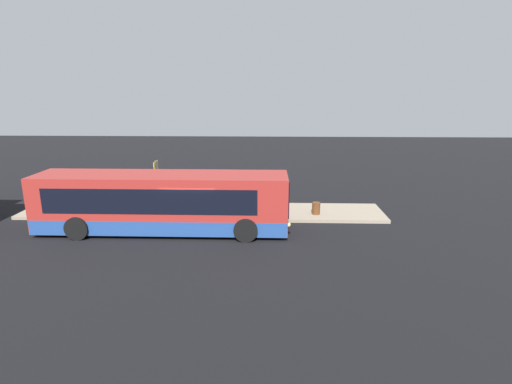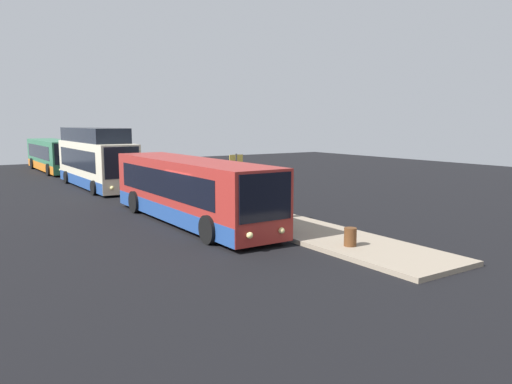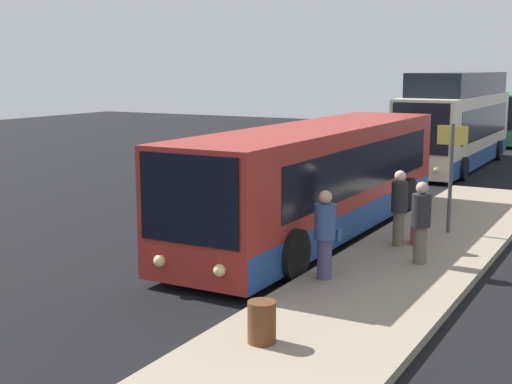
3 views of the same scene
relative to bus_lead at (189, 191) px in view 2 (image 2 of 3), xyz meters
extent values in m
plane|color=black|center=(1.48, -0.14, -1.43)|extent=(80.00, 80.00, 0.00)
cube|color=gray|center=(1.48, 3.02, -1.34)|extent=(20.00, 3.13, 0.17)
cube|color=maroon|center=(0.05, 0.00, 0.10)|extent=(11.97, 2.48, 2.66)
cube|color=#23478C|center=(0.05, 0.00, -0.88)|extent=(11.91, 2.50, 0.70)
cube|color=black|center=(-0.25, 0.00, 0.42)|extent=(9.82, 2.51, 1.17)
cube|color=black|center=(6.06, 0.00, 0.48)|extent=(0.06, 2.18, 1.70)
sphere|color=#F9E58C|center=(6.08, 0.68, -0.78)|extent=(0.24, 0.24, 0.24)
sphere|color=#F9E58C|center=(6.08, -0.68, -0.78)|extent=(0.24, 0.24, 0.24)
cylinder|color=black|center=(4.12, 1.24, -0.88)|extent=(1.09, 0.30, 1.09)
cylinder|color=black|center=(4.12, -1.24, -0.88)|extent=(1.09, 0.30, 1.09)
cylinder|color=black|center=(-3.66, 1.24, -0.88)|extent=(1.09, 0.30, 1.09)
cylinder|color=black|center=(-3.66, -1.24, -0.88)|extent=(1.09, 0.30, 1.09)
cube|color=beige|center=(-14.65, 0.00, 0.23)|extent=(11.03, 2.43, 2.99)
cube|color=#23478C|center=(-14.65, 0.00, -0.91)|extent=(10.98, 2.45, 0.70)
cube|color=black|center=(-14.93, 0.00, 0.59)|extent=(9.05, 2.46, 1.31)
cube|color=black|center=(-9.11, 0.00, 0.67)|extent=(0.06, 2.14, 1.91)
sphere|color=#F9E58C|center=(-9.09, 0.67, -0.81)|extent=(0.24, 0.24, 0.24)
sphere|color=#F9E58C|center=(-9.09, -0.67, -0.81)|extent=(0.24, 0.24, 0.24)
cylinder|color=black|center=(-10.90, 1.22, -0.96)|extent=(0.92, 0.30, 0.92)
cylinder|color=black|center=(-10.90, -1.22, -0.96)|extent=(0.92, 0.30, 0.92)
cylinder|color=black|center=(-18.07, 1.22, -0.96)|extent=(0.92, 0.30, 0.92)
cylinder|color=black|center=(-18.07, -1.22, -0.96)|extent=(0.92, 0.30, 0.92)
cube|color=black|center=(-15.09, 0.00, 2.20)|extent=(9.38, 2.24, 0.96)
cube|color=#2D704C|center=(-28.45, 0.00, 0.10)|extent=(11.72, 2.44, 2.69)
cube|color=orange|center=(-28.45, 0.00, -0.89)|extent=(11.66, 2.46, 0.70)
cube|color=black|center=(-28.74, 0.00, 0.42)|extent=(9.61, 2.47, 1.18)
cube|color=black|center=(-22.57, 0.00, 0.48)|extent=(0.06, 2.15, 1.72)
sphere|color=#F9E58C|center=(-22.55, 0.67, -0.79)|extent=(0.24, 0.24, 0.24)
sphere|color=#F9E58C|center=(-22.55, -0.67, -0.79)|extent=(0.24, 0.24, 0.24)
cylinder|color=black|center=(-24.47, 1.22, -0.91)|extent=(1.04, 0.30, 1.04)
cylinder|color=black|center=(-24.47, -1.22, -0.91)|extent=(1.04, 0.30, 1.04)
cylinder|color=black|center=(-32.08, 1.22, -0.91)|extent=(1.04, 0.30, 1.04)
cylinder|color=black|center=(-32.08, -1.22, -0.91)|extent=(1.04, 0.30, 1.04)
cylinder|color=#4C476B|center=(4.18, 1.96, -0.85)|extent=(0.36, 0.36, 0.81)
cylinder|color=#334C8C|center=(4.18, 1.96, -0.09)|extent=(0.52, 0.52, 0.71)
sphere|color=tan|center=(4.18, 1.96, 0.40)|extent=(0.26, 0.26, 0.26)
cube|color=#334C7F|center=(3.89, 2.04, -0.39)|extent=(0.21, 0.31, 0.24)
cylinder|color=#6B604C|center=(2.16, 3.30, -0.85)|extent=(0.39, 0.39, 0.81)
cylinder|color=#262628|center=(2.16, 3.30, -0.09)|extent=(0.56, 0.56, 0.70)
sphere|color=tan|center=(2.16, 3.30, 0.39)|extent=(0.26, 0.26, 0.26)
cylinder|color=#6B604C|center=(0.90, 2.42, -0.84)|extent=(0.37, 0.37, 0.82)
cylinder|color=#262628|center=(0.90, 2.42, -0.08)|extent=(0.54, 0.54, 0.71)
sphere|color=beige|center=(0.90, 2.42, 0.41)|extent=(0.27, 0.27, 0.27)
cube|color=maroon|center=(0.48, 2.78, -0.89)|extent=(0.43, 0.26, 0.73)
cylinder|color=black|center=(0.48, 2.78, -0.40)|extent=(0.02, 0.02, 0.24)
cylinder|color=#4C4C51|center=(-1.06, 3.12, 0.14)|extent=(0.10, 0.10, 2.78)
cube|color=#E5C64C|center=(-1.06, 3.12, 1.23)|extent=(0.04, 0.76, 0.48)
cylinder|color=#593319|center=(7.74, 2.46, -0.93)|extent=(0.44, 0.44, 0.65)
camera|label=1|loc=(5.14, -18.29, 5.36)|focal=28.00mm
camera|label=2|loc=(20.19, -9.77, 3.07)|focal=35.00mm
camera|label=3|loc=(16.84, 7.39, 2.91)|focal=50.00mm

